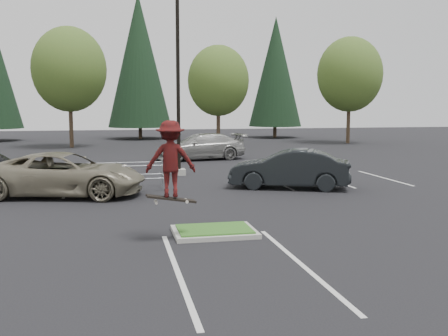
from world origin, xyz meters
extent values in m
plane|color=black|center=(0.00, 0.00, 0.00)|extent=(120.00, 120.00, 0.00)
cube|color=#A3A197|center=(0.00, 0.00, 0.06)|extent=(2.20, 1.60, 0.12)
cube|color=#21551A|center=(0.00, 0.00, 0.13)|extent=(1.95, 1.35, 0.05)
cube|color=silver|center=(-4.50, 9.00, 0.00)|extent=(0.12, 5.20, 0.01)
cube|color=silver|center=(-7.20, 9.00, 0.00)|extent=(0.12, 5.20, 0.01)
cube|color=silver|center=(4.50, 9.00, 0.00)|extent=(0.12, 5.20, 0.01)
cube|color=silver|center=(7.20, 9.00, 0.00)|extent=(0.12, 5.20, 0.01)
cube|color=silver|center=(9.90, 9.00, 0.00)|extent=(0.12, 5.20, 0.01)
cube|color=silver|center=(-1.35, -3.00, 0.00)|extent=(0.12, 6.00, 0.01)
cube|color=silver|center=(1.35, -3.00, 0.00)|extent=(0.12, 6.00, 0.01)
cube|color=#A3A197|center=(0.50, 12.00, 0.15)|extent=(0.60, 0.60, 0.30)
cylinder|color=black|center=(0.50, 12.00, 5.00)|extent=(0.18, 0.18, 10.00)
cylinder|color=#38281C|center=(-6.00, 30.50, 1.75)|extent=(0.32, 0.32, 3.50)
ellipsoid|color=#345B21|center=(-6.00, 30.50, 6.26)|extent=(5.89, 5.89, 6.77)
sphere|color=#345B21|center=(-5.40, 30.20, 5.52)|extent=(3.68, 3.68, 3.68)
sphere|color=#345B21|center=(-6.50, 30.90, 5.70)|extent=(4.05, 4.05, 4.05)
cylinder|color=#38281C|center=(6.00, 29.80, 1.52)|extent=(0.32, 0.32, 3.04)
ellipsoid|color=#345B21|center=(6.00, 29.80, 5.44)|extent=(5.12, 5.12, 5.89)
sphere|color=#345B21|center=(6.60, 29.50, 4.80)|extent=(3.20, 3.20, 3.20)
sphere|color=#345B21|center=(5.50, 30.20, 4.96)|extent=(3.52, 3.52, 3.52)
cylinder|color=#38281C|center=(18.00, 30.30, 1.71)|extent=(0.32, 0.32, 3.42)
ellipsoid|color=#345B21|center=(18.00, 30.30, 6.12)|extent=(5.76, 5.76, 6.62)
sphere|color=#345B21|center=(18.60, 30.00, 5.40)|extent=(3.60, 3.60, 3.60)
sphere|color=#345B21|center=(17.50, 30.70, 5.58)|extent=(3.96, 3.96, 3.96)
cylinder|color=#38281C|center=(0.00, 40.50, 0.60)|extent=(0.36, 0.36, 1.20)
cone|color=black|center=(0.00, 40.50, 7.85)|extent=(6.38, 6.38, 13.30)
cylinder|color=#38281C|center=(14.00, 39.50, 0.60)|extent=(0.36, 0.36, 1.20)
cone|color=black|center=(14.00, 39.50, 6.85)|extent=(5.50, 5.50, 11.30)
cylinder|color=gray|center=(-4.38, 7.32, 0.54)|extent=(0.06, 0.06, 1.09)
cylinder|color=gray|center=(-4.40, 8.64, 0.54)|extent=(0.06, 0.06, 1.09)
cylinder|color=gray|center=(-2.49, 7.34, 0.54)|extent=(0.06, 0.06, 1.09)
cylinder|color=gray|center=(-2.51, 8.66, 0.54)|extent=(0.06, 0.06, 1.09)
cylinder|color=gray|center=(-0.60, 7.36, 0.54)|extent=(0.06, 0.06, 1.09)
cylinder|color=gray|center=(-0.62, 8.68, 0.54)|extent=(0.06, 0.06, 1.09)
cylinder|color=gray|center=(-2.49, 7.34, 0.52)|extent=(3.78, 0.09, 0.05)
cylinder|color=gray|center=(-2.49, 7.34, 1.04)|extent=(3.78, 0.09, 0.05)
cylinder|color=gray|center=(-2.51, 8.66, 0.52)|extent=(3.78, 0.09, 0.05)
cylinder|color=gray|center=(-2.51, 8.66, 1.04)|extent=(3.78, 0.09, 0.05)
cube|color=gray|center=(-3.07, 7.99, 0.68)|extent=(0.81, 0.50, 0.45)
cube|color=black|center=(-1.20, -0.44, 1.09)|extent=(1.28, 0.47, 0.26)
cylinder|color=beige|center=(-1.59, -0.57, 1.02)|extent=(0.08, 0.05, 0.08)
cylinder|color=beige|center=(-1.59, -0.32, 1.02)|extent=(0.08, 0.05, 0.08)
cylinder|color=beige|center=(-0.81, -0.57, 1.02)|extent=(0.08, 0.05, 0.08)
cylinder|color=beige|center=(-0.81, -0.32, 1.02)|extent=(0.08, 0.05, 0.08)
imported|color=maroon|center=(-1.20, -0.44, 2.11)|extent=(1.31, 0.84, 1.93)
imported|color=gray|center=(-4.50, 7.00, 0.83)|extent=(6.48, 4.09, 1.67)
imported|color=black|center=(4.50, 7.00, 0.81)|extent=(5.21, 3.39, 1.62)
imported|color=#9A9995|center=(2.74, 19.01, 0.83)|extent=(5.99, 3.15, 1.66)
camera|label=1|loc=(-2.56, -13.53, 3.46)|focal=42.00mm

